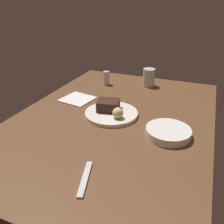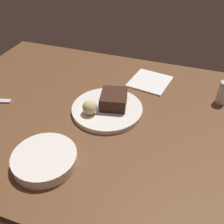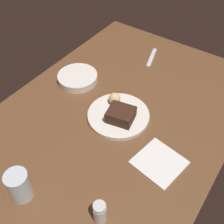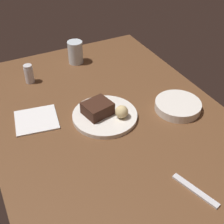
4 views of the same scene
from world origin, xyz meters
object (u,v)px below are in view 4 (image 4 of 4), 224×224
Objects in this scene: dessert_plate at (105,116)px; salt_shaker at (29,74)px; dessert_spoon at (195,190)px; folded_napkin at (36,120)px; bread_roll at (122,112)px; chocolate_cake_slice at (97,108)px; side_bowl at (178,106)px; water_glass at (75,52)px.

salt_shaker reaches higher than dessert_plate.
dessert_spoon reaches higher than folded_napkin.
chocolate_cake_slice is at bearing 49.55° from bread_roll.
folded_napkin is (13.78, 27.55, -3.68)cm from bread_roll.
chocolate_cake_slice is 44.20cm from dessert_spoon.
salt_shaker reaches higher than chocolate_cake_slice.
side_bowl reaches higher than dessert_plate.
water_glass is at bearing 22.17° from side_bowl.
dessert_plate is at bearing -4.70° from dessert_spoon.
bread_roll reaches higher than side_bowl.
water_glass is at bearing -40.39° from folded_napkin.
chocolate_cake_slice is 0.64× the size of dessert_spoon.
chocolate_cake_slice is at bearing 52.87° from dessert_plate.
salt_shaker reaches higher than bread_roll.
water_glass reaches higher than chocolate_cake_slice.
dessert_plate is 40.40cm from salt_shaker.
salt_shaker is 27.12cm from folded_napkin.
side_bowl is 52.61cm from folded_napkin.
salt_shaker is (40.20, 22.68, 0.03)cm from bread_roll.
dessert_plate is 27.87cm from side_bowl.
bread_roll reaches higher than dessert_spoon.
side_bowl is (-3.68, -22.06, -2.38)cm from bread_roll.
dessert_spoon is at bearing 151.28° from side_bowl.
bread_roll is (-5.79, -6.79, 0.07)cm from chocolate_cake_slice.
folded_napkin is (-26.42, 4.87, -3.71)cm from salt_shaker.
dessert_spoon is (-77.18, -26.49, -3.66)cm from salt_shaker.
bread_roll is at bearing -116.58° from folded_napkin.
water_glass is (47.55, -1.18, 1.20)cm from bread_roll.
dessert_spoon is at bearing -174.11° from bread_roll.
chocolate_cake_slice is 8.92cm from bread_roll.
chocolate_cake_slice is at bearing -111.06° from folded_napkin.
side_bowl reaches higher than folded_napkin.
bread_roll is 31.02cm from folded_napkin.
dessert_spoon is (-42.76, -10.61, -3.56)cm from chocolate_cake_slice.
dessert_plate is 24.82cm from folded_napkin.
side_bowl is at bearing -157.83° from water_glass.
chocolate_cake_slice is 0.92× the size of water_glass.
side_bowl is (-51.23, -20.88, -3.57)cm from water_glass.
side_bowl is (-43.89, -44.73, -2.41)cm from salt_shaker.
dessert_spoon is at bearing -166.07° from chocolate_cake_slice.
chocolate_cake_slice reaches higher than folded_napkin.
side_bowl is at bearing -109.40° from folded_napkin.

